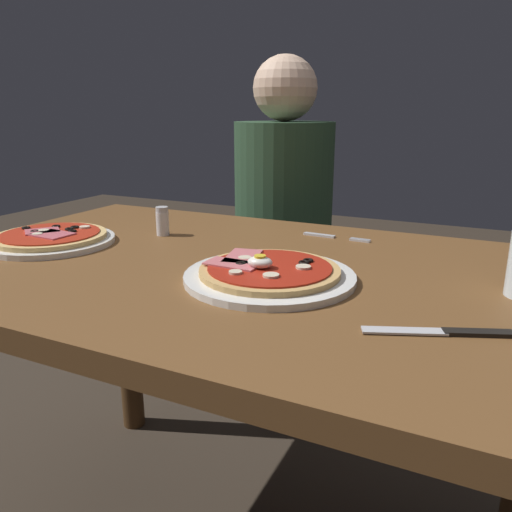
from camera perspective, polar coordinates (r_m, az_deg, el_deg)
The scene contains 7 objects.
dining_table at distance 1.00m, azimuth -2.40°, elevation -7.00°, with size 1.26×0.79×0.73m.
pizza_foreground at distance 0.87m, azimuth 1.48°, elevation -1.99°, with size 0.30×0.30×0.05m.
pizza_across_left at distance 1.19m, azimuth -22.24°, elevation 1.84°, with size 0.27×0.27×0.03m.
fork at distance 1.17m, azimuth 8.47°, elevation 2.20°, with size 0.16×0.02×0.00m.
knife at distance 0.71m, azimuth 20.91°, elevation -8.05°, with size 0.19×0.09×0.01m.
salt_shaker at distance 1.19m, azimuth -10.55°, elevation 3.89°, with size 0.03×0.03×0.07m.
diner_person at distance 1.70m, azimuth 3.04°, elevation 0.67°, with size 0.32×0.32×1.18m.
Camera 1 is at (0.44, -0.81, 1.02)m, focal length 35.32 mm.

